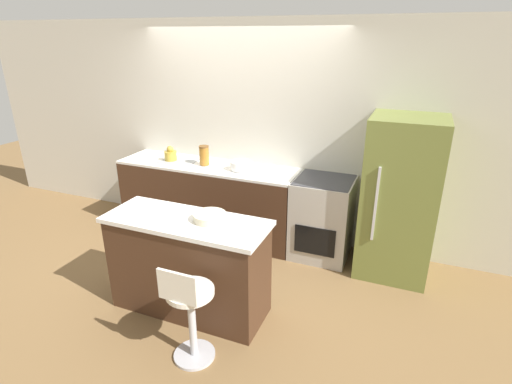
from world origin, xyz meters
TOP-DOWN VIEW (x-y plane):
  - ground_plane at (0.00, 0.00)m, footprint 14.00×14.00m
  - wall_back at (0.00, 0.66)m, footprint 8.00×0.06m
  - back_counter at (-0.34, 0.33)m, footprint 2.28×0.61m
  - kitchen_island at (0.24, -1.11)m, footprint 1.47×0.56m
  - oven_range at (1.13, 0.32)m, footprint 0.64×0.62m
  - refrigerator at (1.92, 0.29)m, footprint 0.72×0.71m
  - stool_chair at (0.58, -1.66)m, footprint 0.37×0.37m
  - kettle at (-0.84, 0.30)m, footprint 0.15×0.15m
  - mixing_bowl at (0.13, 0.30)m, footprint 0.25×0.25m
  - canister_jar at (-0.36, 0.30)m, footprint 0.12×0.12m
  - fruit_bowl at (0.45, -1.05)m, footprint 0.29×0.29m

SIDE VIEW (x-z plane):
  - ground_plane at x=0.00m, z-range 0.00..0.00m
  - stool_chair at x=0.58m, z-range 0.01..0.89m
  - back_counter at x=-0.34m, z-range 0.00..0.93m
  - kitchen_island at x=0.24m, z-range 0.00..0.92m
  - oven_range at x=1.13m, z-range 0.00..0.93m
  - refrigerator at x=1.92m, z-range 0.00..1.69m
  - fruit_bowl at x=0.45m, z-range 0.92..0.99m
  - mixing_bowl at x=0.13m, z-range 0.93..1.03m
  - kettle at x=-0.84m, z-range 0.91..1.10m
  - canister_jar at x=-0.36m, z-range 0.93..1.17m
  - wall_back at x=0.00m, z-range 0.00..2.60m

